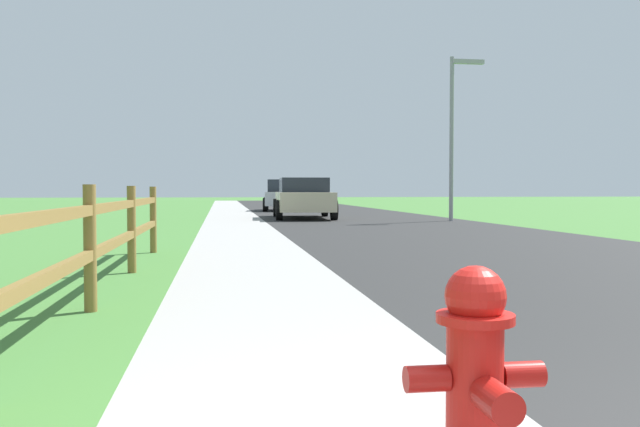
# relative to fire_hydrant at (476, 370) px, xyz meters

# --- Properties ---
(ground_plane) EXTENTS (120.00, 120.00, 0.00)m
(ground_plane) POSITION_rel_fire_hydrant_xyz_m (0.49, 24.37, -0.40)
(ground_plane) COLOR #437935
(road_asphalt) EXTENTS (7.00, 66.00, 0.01)m
(road_asphalt) POSITION_rel_fire_hydrant_xyz_m (3.99, 26.37, -0.39)
(road_asphalt) COLOR #282828
(road_asphalt) RESTS_ON ground
(curb_concrete) EXTENTS (6.00, 66.00, 0.01)m
(curb_concrete) POSITION_rel_fire_hydrant_xyz_m (-2.51, 26.37, -0.39)
(curb_concrete) COLOR #A09E9A
(curb_concrete) RESTS_ON ground
(grass_verge) EXTENTS (5.00, 66.00, 0.00)m
(grass_verge) POSITION_rel_fire_hydrant_xyz_m (-4.01, 26.37, -0.39)
(grass_verge) COLOR #437935
(grass_verge) RESTS_ON ground
(fire_hydrant) EXTENTS (0.54, 0.46, 0.79)m
(fire_hydrant) POSITION_rel_fire_hydrant_xyz_m (0.00, 0.00, 0.00)
(fire_hydrant) COLOR red
(fire_hydrant) RESTS_ON ground
(rail_fence) EXTENTS (0.11, 10.95, 1.12)m
(rail_fence) POSITION_rel_fire_hydrant_xyz_m (-2.08, 3.62, 0.26)
(rail_fence) COLOR brown
(rail_fence) RESTS_ON ground
(parked_suv_beige) EXTENTS (2.31, 5.02, 1.48)m
(parked_suv_beige) POSITION_rel_fire_hydrant_xyz_m (2.06, 21.88, 0.37)
(parked_suv_beige) COLOR #C6B793
(parked_suv_beige) RESTS_ON ground
(parked_car_silver) EXTENTS (2.31, 4.36, 1.55)m
(parked_car_silver) POSITION_rel_fire_hydrant_xyz_m (2.16, 30.56, 0.36)
(parked_car_silver) COLOR #B7BABF
(parked_car_silver) RESTS_ON ground
(street_lamp) EXTENTS (1.17, 0.20, 5.51)m
(street_lamp) POSITION_rel_fire_hydrant_xyz_m (6.85, 19.03, 2.93)
(street_lamp) COLOR gray
(street_lamp) RESTS_ON ground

